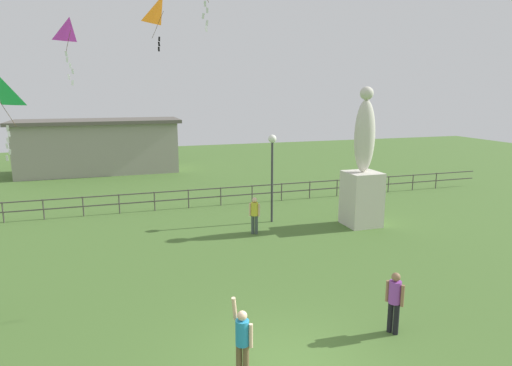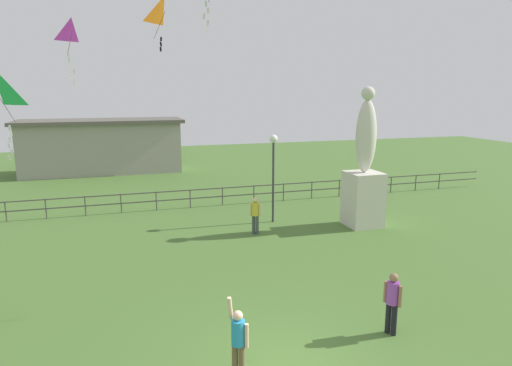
{
  "view_description": "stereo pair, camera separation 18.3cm",
  "coord_description": "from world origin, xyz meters",
  "px_view_note": "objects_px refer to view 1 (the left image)",
  "views": [
    {
      "loc": [
        -3.18,
        -7.75,
        5.78
      ],
      "look_at": [
        1.45,
        6.56,
        2.67
      ],
      "focal_mm": 31.32,
      "sensor_mm": 36.0,
      "label": 1
    },
    {
      "loc": [
        -3.01,
        -7.8,
        5.78
      ],
      "look_at": [
        1.45,
        6.56,
        2.67
      ],
      "focal_mm": 31.32,
      "sensor_mm": 36.0,
      "label": 2
    }
  ],
  "objects_px": {
    "statue_monument": "(363,178)",
    "person_2": "(395,299)",
    "kite_4": "(163,12)",
    "person_1": "(255,213)",
    "kite_6": "(70,34)",
    "person_4": "(242,339)",
    "lamppost": "(272,158)"
  },
  "relations": [
    {
      "from": "person_1",
      "to": "statue_monument",
      "type": "bearing_deg",
      "value": -2.83
    },
    {
      "from": "person_2",
      "to": "kite_6",
      "type": "height_order",
      "value": "kite_6"
    },
    {
      "from": "person_4",
      "to": "kite_4",
      "type": "bearing_deg",
      "value": 88.93
    },
    {
      "from": "statue_monument",
      "to": "lamppost",
      "type": "xyz_separation_m",
      "value": [
        -3.55,
        1.65,
        0.8
      ]
    },
    {
      "from": "person_2",
      "to": "person_4",
      "type": "relative_size",
      "value": 0.89
    },
    {
      "from": "person_1",
      "to": "person_2",
      "type": "height_order",
      "value": "person_2"
    },
    {
      "from": "person_2",
      "to": "kite_6",
      "type": "relative_size",
      "value": 0.62
    },
    {
      "from": "lamppost",
      "to": "kite_4",
      "type": "xyz_separation_m",
      "value": [
        -4.14,
        2.78,
        6.28
      ]
    },
    {
      "from": "lamppost",
      "to": "person_4",
      "type": "xyz_separation_m",
      "value": [
        -4.38,
        -10.34,
        -2.02
      ]
    },
    {
      "from": "statue_monument",
      "to": "kite_4",
      "type": "height_order",
      "value": "kite_4"
    },
    {
      "from": "person_2",
      "to": "kite_4",
      "type": "height_order",
      "value": "kite_4"
    },
    {
      "from": "statue_monument",
      "to": "person_2",
      "type": "bearing_deg",
      "value": -116.03
    },
    {
      "from": "person_2",
      "to": "person_4",
      "type": "height_order",
      "value": "person_4"
    },
    {
      "from": "lamppost",
      "to": "person_1",
      "type": "height_order",
      "value": "lamppost"
    },
    {
      "from": "person_1",
      "to": "kite_4",
      "type": "bearing_deg",
      "value": 124.42
    },
    {
      "from": "person_1",
      "to": "person_4",
      "type": "xyz_separation_m",
      "value": [
        -3.12,
        -8.93,
        -0.01
      ]
    },
    {
      "from": "person_1",
      "to": "kite_4",
      "type": "xyz_separation_m",
      "value": [
        -2.87,
        4.19,
        8.29
      ]
    },
    {
      "from": "person_2",
      "to": "kite_4",
      "type": "bearing_deg",
      "value": 106.48
    },
    {
      "from": "kite_4",
      "to": "person_2",
      "type": "bearing_deg",
      "value": -73.52
    },
    {
      "from": "person_4",
      "to": "lamppost",
      "type": "bearing_deg",
      "value": 67.04
    },
    {
      "from": "kite_6",
      "to": "person_4",
      "type": "bearing_deg",
      "value": -72.84
    },
    {
      "from": "kite_4",
      "to": "statue_monument",
      "type": "bearing_deg",
      "value": -29.93
    },
    {
      "from": "statue_monument",
      "to": "person_1",
      "type": "height_order",
      "value": "statue_monument"
    },
    {
      "from": "lamppost",
      "to": "person_2",
      "type": "relative_size",
      "value": 2.52
    },
    {
      "from": "statue_monument",
      "to": "person_4",
      "type": "relative_size",
      "value": 3.4
    },
    {
      "from": "person_1",
      "to": "person_4",
      "type": "relative_size",
      "value": 0.88
    },
    {
      "from": "person_1",
      "to": "kite_6",
      "type": "relative_size",
      "value": 0.62
    },
    {
      "from": "kite_6",
      "to": "person_2",
      "type": "bearing_deg",
      "value": -55.39
    },
    {
      "from": "lamppost",
      "to": "person_2",
      "type": "xyz_separation_m",
      "value": [
        -0.42,
        -9.79,
        -2.0
      ]
    },
    {
      "from": "lamppost",
      "to": "person_1",
      "type": "bearing_deg",
      "value": -131.83
    },
    {
      "from": "person_4",
      "to": "person_1",
      "type": "bearing_deg",
      "value": 70.76
    },
    {
      "from": "kite_4",
      "to": "person_4",
      "type": "bearing_deg",
      "value": -91.07
    }
  ]
}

